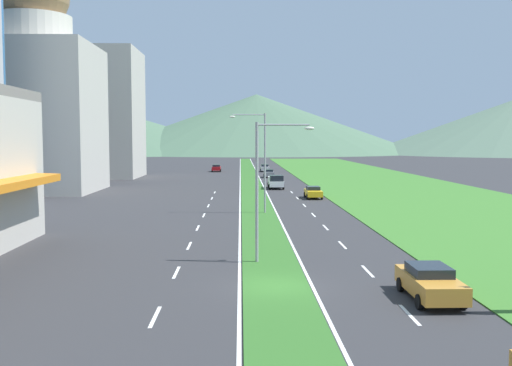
# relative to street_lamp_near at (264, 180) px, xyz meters

# --- Properties ---
(ground_plane) EXTENTS (600.00, 600.00, 0.00)m
(ground_plane) POSITION_rel_street_lamp_near_xyz_m (0.34, -5.55, -4.72)
(ground_plane) COLOR #2D2D30
(grass_median) EXTENTS (3.20, 240.00, 0.06)m
(grass_median) POSITION_rel_street_lamp_near_xyz_m (0.34, 54.45, -4.69)
(grass_median) COLOR #2D6023
(grass_median) RESTS_ON ground_plane
(grass_verge_right) EXTENTS (24.00, 240.00, 0.06)m
(grass_verge_right) POSITION_rel_street_lamp_near_xyz_m (20.94, 54.45, -4.69)
(grass_verge_right) COLOR #387028
(grass_verge_right) RESTS_ON ground_plane
(lane_dash_left_2) EXTENTS (0.16, 2.80, 0.01)m
(lane_dash_left_2) POSITION_rel_street_lamp_near_xyz_m (-4.76, -10.08, -4.71)
(lane_dash_left_2) COLOR silver
(lane_dash_left_2) RESTS_ON ground_plane
(lane_dash_left_3) EXTENTS (0.16, 2.80, 0.01)m
(lane_dash_left_3) POSITION_rel_street_lamp_near_xyz_m (-4.76, -2.35, -4.71)
(lane_dash_left_3) COLOR silver
(lane_dash_left_3) RESTS_ON ground_plane
(lane_dash_left_4) EXTENTS (0.16, 2.80, 0.01)m
(lane_dash_left_4) POSITION_rel_street_lamp_near_xyz_m (-4.76, 5.39, -4.71)
(lane_dash_left_4) COLOR silver
(lane_dash_left_4) RESTS_ON ground_plane
(lane_dash_left_5) EXTENTS (0.16, 2.80, 0.01)m
(lane_dash_left_5) POSITION_rel_street_lamp_near_xyz_m (-4.76, 13.13, -4.71)
(lane_dash_left_5) COLOR silver
(lane_dash_left_5) RESTS_ON ground_plane
(lane_dash_left_6) EXTENTS (0.16, 2.80, 0.01)m
(lane_dash_left_6) POSITION_rel_street_lamp_near_xyz_m (-4.76, 20.86, -4.71)
(lane_dash_left_6) COLOR silver
(lane_dash_left_6) RESTS_ON ground_plane
(lane_dash_left_7) EXTENTS (0.16, 2.80, 0.01)m
(lane_dash_left_7) POSITION_rel_street_lamp_near_xyz_m (-4.76, 28.60, -4.71)
(lane_dash_left_7) COLOR silver
(lane_dash_left_7) RESTS_ON ground_plane
(lane_dash_left_8) EXTENTS (0.16, 2.80, 0.01)m
(lane_dash_left_8) POSITION_rel_street_lamp_near_xyz_m (-4.76, 36.33, -4.71)
(lane_dash_left_8) COLOR silver
(lane_dash_left_8) RESTS_ON ground_plane
(lane_dash_left_9) EXTENTS (0.16, 2.80, 0.01)m
(lane_dash_left_9) POSITION_rel_street_lamp_near_xyz_m (-4.76, 44.07, -4.71)
(lane_dash_left_9) COLOR silver
(lane_dash_left_9) RESTS_ON ground_plane
(lane_dash_right_2) EXTENTS (0.16, 2.80, 0.01)m
(lane_dash_right_2) POSITION_rel_street_lamp_near_xyz_m (5.44, -10.08, -4.71)
(lane_dash_right_2) COLOR silver
(lane_dash_right_2) RESTS_ON ground_plane
(lane_dash_right_3) EXTENTS (0.16, 2.80, 0.01)m
(lane_dash_right_3) POSITION_rel_street_lamp_near_xyz_m (5.44, -2.35, -4.71)
(lane_dash_right_3) COLOR silver
(lane_dash_right_3) RESTS_ON ground_plane
(lane_dash_right_4) EXTENTS (0.16, 2.80, 0.01)m
(lane_dash_right_4) POSITION_rel_street_lamp_near_xyz_m (5.44, 5.39, -4.71)
(lane_dash_right_4) COLOR silver
(lane_dash_right_4) RESTS_ON ground_plane
(lane_dash_right_5) EXTENTS (0.16, 2.80, 0.01)m
(lane_dash_right_5) POSITION_rel_street_lamp_near_xyz_m (5.44, 13.13, -4.71)
(lane_dash_right_5) COLOR silver
(lane_dash_right_5) RESTS_ON ground_plane
(lane_dash_right_6) EXTENTS (0.16, 2.80, 0.01)m
(lane_dash_right_6) POSITION_rel_street_lamp_near_xyz_m (5.44, 20.86, -4.71)
(lane_dash_right_6) COLOR silver
(lane_dash_right_6) RESTS_ON ground_plane
(lane_dash_right_7) EXTENTS (0.16, 2.80, 0.01)m
(lane_dash_right_7) POSITION_rel_street_lamp_near_xyz_m (5.44, 28.60, -4.71)
(lane_dash_right_7) COLOR silver
(lane_dash_right_7) RESTS_ON ground_plane
(lane_dash_right_8) EXTENTS (0.16, 2.80, 0.01)m
(lane_dash_right_8) POSITION_rel_street_lamp_near_xyz_m (5.44, 36.33, -4.71)
(lane_dash_right_8) COLOR silver
(lane_dash_right_8) RESTS_ON ground_plane
(lane_dash_right_9) EXTENTS (0.16, 2.80, 0.01)m
(lane_dash_right_9) POSITION_rel_street_lamp_near_xyz_m (5.44, 44.07, -4.71)
(lane_dash_right_9) COLOR silver
(lane_dash_right_9) RESTS_ON ground_plane
(edge_line_median_left) EXTENTS (0.16, 240.00, 0.01)m
(edge_line_median_left) POSITION_rel_street_lamp_near_xyz_m (-1.41, 54.45, -4.71)
(edge_line_median_left) COLOR silver
(edge_line_median_left) RESTS_ON ground_plane
(edge_line_median_right) EXTENTS (0.16, 240.00, 0.01)m
(edge_line_median_right) POSITION_rel_street_lamp_near_xyz_m (2.09, 54.45, -4.71)
(edge_line_median_right) COLOR silver
(edge_line_median_right) RESTS_ON ground_plane
(domed_building) EXTENTS (15.47, 15.47, 30.53)m
(domed_building) POSITION_rel_street_lamp_near_xyz_m (-28.48, 46.15, 7.88)
(domed_building) COLOR #B7B2A8
(domed_building) RESTS_ON ground_plane
(midrise_colored) EXTENTS (14.72, 14.72, 23.31)m
(midrise_colored) POSITION_rel_street_lamp_near_xyz_m (-27.35, 75.71, 6.94)
(midrise_colored) COLOR #B7B2A8
(midrise_colored) RESTS_ON ground_plane
(hill_far_left) EXTENTS (164.26, 164.26, 24.55)m
(hill_far_left) POSITION_rel_street_lamp_near_xyz_m (-76.32, 269.50, 7.56)
(hill_far_left) COLOR #47664C
(hill_far_left) RESTS_ON ground_plane
(hill_far_center) EXTENTS (169.88, 169.88, 30.37)m
(hill_far_center) POSITION_rel_street_lamp_near_xyz_m (7.05, 274.83, 10.47)
(hill_far_center) COLOR #47664C
(hill_far_center) RESTS_ON ground_plane
(street_lamp_near) EXTENTS (3.33, 0.31, 8.01)m
(street_lamp_near) POSITION_rel_street_lamp_near_xyz_m (0.00, 0.00, 0.00)
(street_lamp_near) COLOR #99999E
(street_lamp_near) RESTS_ON ground_plane
(street_lamp_mid) EXTENTS (3.44, 0.28, 9.49)m
(street_lamp_mid) POSITION_rel_street_lamp_near_xyz_m (0.58, 22.23, 0.78)
(street_lamp_mid) COLOR #99999E
(street_lamp_mid) RESTS_ON ground_plane
(car_1) EXTENTS (2.04, 4.69, 1.50)m
(car_1) POSITION_rel_street_lamp_near_xyz_m (6.98, -7.87, -3.94)
(car_1) COLOR #C6842D
(car_1) RESTS_ON ground_plane
(car_2) EXTENTS (1.96, 4.16, 1.53)m
(car_2) POSITION_rel_street_lamp_near_xyz_m (-6.57, 93.14, -3.93)
(car_2) COLOR maroon
(car_2) RESTS_ON ground_plane
(car_3) EXTENTS (1.88, 4.26, 1.49)m
(car_3) POSITION_rel_street_lamp_near_xyz_m (3.85, 73.91, -3.95)
(car_3) COLOR slate
(car_3) RESTS_ON ground_plane
(car_4) EXTENTS (1.91, 4.41, 1.43)m
(car_4) POSITION_rel_street_lamp_near_xyz_m (7.30, 36.08, -3.98)
(car_4) COLOR yellow
(car_4) RESTS_ON ground_plane
(car_5) EXTENTS (1.92, 4.48, 1.58)m
(car_5) POSITION_rel_street_lamp_near_xyz_m (3.91, 93.29, -3.92)
(car_5) COLOR #B2B2B7
(car_5) RESTS_ON ground_plane
(pickup_truck_0) EXTENTS (2.18, 5.40, 2.00)m
(pickup_truck_0) POSITION_rel_street_lamp_near_xyz_m (3.67, 49.54, -3.73)
(pickup_truck_0) COLOR silver
(pickup_truck_0) RESTS_ON ground_plane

